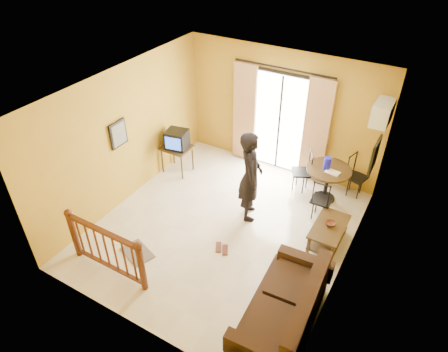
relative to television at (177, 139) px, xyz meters
The scene contains 19 objects.
ground 2.35m from the television, 31.57° to the right, with size 5.00×5.00×0.00m, color beige.
room_shell 2.35m from the television, 31.57° to the right, with size 5.00×5.00×5.00m.
balcony_door 2.29m from the television, 34.48° to the left, with size 2.25×0.14×2.46m.
tv_table 0.29m from the television, behind, with size 0.65×0.54×0.65m.
television is the anchor object (origin of this frame).
picture_left 1.56m from the television, 104.44° to the right, with size 0.05×0.42×0.52m.
dining_table 3.34m from the television, 12.34° to the left, with size 0.91×0.91×0.76m.
water_jug 3.27m from the television, 12.12° to the left, with size 0.14×0.14×0.26m, color #1916D1.
serving_tray 3.41m from the television, 10.33° to the left, with size 0.28×0.18×0.02m, color white.
dining_chairs 3.43m from the television, 11.41° to the left, with size 1.59×1.55×0.95m.
air_conditioner 4.24m from the television, 11.44° to the left, with size 0.31×0.60×0.40m.
botanical_print 4.16m from the television, ahead, with size 0.05×0.50×0.60m.
coffee_table 3.80m from the television, ahead, with size 0.54×0.96×0.43m.
bowl 3.78m from the television, ahead, with size 0.18×0.18×0.06m, color #51281C.
sofa 4.54m from the television, 34.24° to the right, with size 1.00×1.98×0.92m.
standing_person 2.17m from the television, 14.75° to the right, with size 0.68×0.45×1.87m, color black.
stair_balustrade 3.15m from the television, 76.73° to the right, with size 1.63×0.13×1.04m.
doormat 2.78m from the television, 71.30° to the right, with size 0.60×0.40×0.02m, color #60584D.
sandals 2.82m from the television, 38.10° to the right, with size 0.35×0.27×0.03m.
Camera 1 is at (2.87, -4.95, 5.31)m, focal length 32.00 mm.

